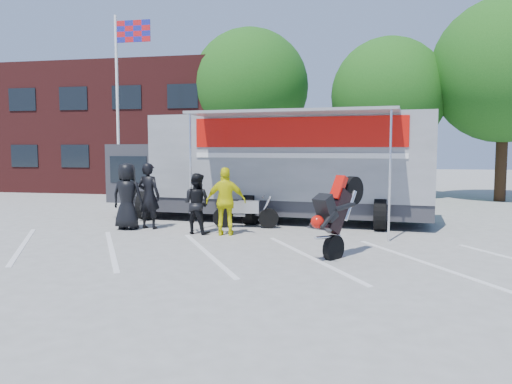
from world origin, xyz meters
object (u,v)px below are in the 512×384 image
(tree_left, at_px, (250,88))
(transporter_truck, at_px, (275,221))
(spectator_leather_b, at_px, (149,196))
(spectator_leather_c, at_px, (197,204))
(parked_motorcycle, at_px, (246,228))
(tree_right, at_px, (505,71))
(spectator_hivis, at_px, (226,201))
(stunt_bike_rider, at_px, (349,255))
(flagpole, at_px, (123,86))
(spectator_leather_a, at_px, (127,196))
(tree_mid, at_px, (388,95))

(tree_left, height_order, transporter_truck, tree_left)
(spectator_leather_b, distance_m, spectator_leather_c, 1.77)
(parked_motorcycle, bearing_deg, tree_right, -50.12)
(tree_right, bearing_deg, transporter_truck, -138.44)
(spectator_hivis, bearing_deg, tree_right, -141.18)
(transporter_truck, bearing_deg, tree_left, 112.57)
(stunt_bike_rider, height_order, spectator_leather_c, spectator_leather_c)
(tree_right, height_order, spectator_leather_b, tree_right)
(parked_motorcycle, bearing_deg, flagpole, 45.91)
(flagpole, xyz_separation_m, tree_right, (16.24, 4.50, 0.82))
(parked_motorcycle, distance_m, stunt_bike_rider, 4.57)
(transporter_truck, relative_size, spectator_hivis, 5.80)
(flagpole, height_order, tree_left, tree_left)
(transporter_truck, height_order, spectator_leather_c, transporter_truck)
(tree_right, xyz_separation_m, spectator_leather_a, (-13.12, -10.71, -4.88))
(stunt_bike_rider, relative_size, spectator_leather_c, 1.17)
(tree_left, bearing_deg, transporter_truck, -73.12)
(tree_left, relative_size, transporter_truck, 0.79)
(flagpole, distance_m, stunt_bike_rider, 13.88)
(spectator_leather_a, relative_size, spectator_leather_c, 1.16)
(flagpole, bearing_deg, transporter_truck, -26.52)
(transporter_truck, bearing_deg, tree_right, 47.26)
(flagpole, xyz_separation_m, spectator_leather_c, (5.39, -6.52, -4.19))
(tree_mid, xyz_separation_m, spectator_hivis, (-4.97, -11.61, -4.00))
(tree_left, xyz_separation_m, spectator_leather_c, (1.14, -12.52, -4.71))
(parked_motorcycle, xyz_separation_m, stunt_bike_rider, (3.16, -3.30, 0.00))
(tree_left, relative_size, parked_motorcycle, 4.21)
(transporter_truck, bearing_deg, spectator_leather_a, -140.96)
(stunt_bike_rider, bearing_deg, tree_left, 144.49)
(stunt_bike_rider, distance_m, spectator_hivis, 4.04)
(tree_left, height_order, spectator_hivis, tree_left)
(tree_mid, relative_size, spectator_leather_c, 4.47)
(tree_mid, xyz_separation_m, spectator_leather_b, (-7.53, -10.98, -3.95))
(flagpole, relative_size, transporter_truck, 0.73)
(parked_motorcycle, bearing_deg, spectator_leather_c, 132.67)
(spectator_leather_a, bearing_deg, tree_mid, -124.06)
(tree_right, distance_m, spectator_leather_a, 17.62)
(spectator_leather_c, height_order, spectator_hivis, spectator_hivis)
(tree_left, bearing_deg, spectator_leather_c, -84.78)
(tree_mid, height_order, transporter_truck, tree_mid)
(parked_motorcycle, height_order, spectator_hivis, spectator_hivis)
(stunt_bike_rider, distance_m, spectator_leather_b, 6.59)
(transporter_truck, distance_m, spectator_hivis, 3.31)
(transporter_truck, xyz_separation_m, stunt_bike_rider, (2.54, -4.99, 0.00))
(tree_right, relative_size, spectator_leather_a, 4.59)
(flagpole, bearing_deg, tree_right, 15.48)
(flagpole, bearing_deg, stunt_bike_rider, -41.46)
(flagpole, distance_m, spectator_leather_a, 8.05)
(tree_mid, bearing_deg, stunt_bike_rider, -96.54)
(spectator_hivis, bearing_deg, spectator_leather_a, -16.62)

